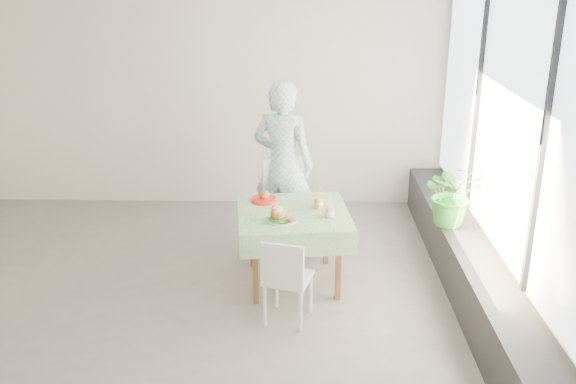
{
  "coord_description": "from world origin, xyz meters",
  "views": [
    {
      "loc": [
        1.2,
        -5.38,
        2.98
      ],
      "look_at": [
        1.09,
        0.31,
        0.92
      ],
      "focal_mm": 40.0,
      "sensor_mm": 36.0,
      "label": 1
    }
  ],
  "objects_px": {
    "chair_far": "(289,223)",
    "chair_near": "(288,295)",
    "cafe_table": "(293,239)",
    "juice_cup_orange": "(318,202)",
    "diner": "(283,164)",
    "potted_plant": "(453,193)",
    "main_dish": "(280,216)"
  },
  "relations": [
    {
      "from": "chair_near",
      "to": "juice_cup_orange",
      "type": "relative_size",
      "value": 2.95
    },
    {
      "from": "cafe_table",
      "to": "potted_plant",
      "type": "xyz_separation_m",
      "value": [
        1.57,
        0.31,
        0.36
      ]
    },
    {
      "from": "main_dish",
      "to": "cafe_table",
      "type": "bearing_deg",
      "value": 63.15
    },
    {
      "from": "cafe_table",
      "to": "juice_cup_orange",
      "type": "height_order",
      "value": "juice_cup_orange"
    },
    {
      "from": "chair_far",
      "to": "chair_near",
      "type": "relative_size",
      "value": 1.24
    },
    {
      "from": "main_dish",
      "to": "chair_far",
      "type": "bearing_deg",
      "value": 86.51
    },
    {
      "from": "cafe_table",
      "to": "chair_near",
      "type": "distance_m",
      "value": 0.74
    },
    {
      "from": "chair_far",
      "to": "juice_cup_orange",
      "type": "height_order",
      "value": "juice_cup_orange"
    },
    {
      "from": "cafe_table",
      "to": "main_dish",
      "type": "relative_size",
      "value": 3.94
    },
    {
      "from": "diner",
      "to": "potted_plant",
      "type": "relative_size",
      "value": 2.83
    },
    {
      "from": "chair_near",
      "to": "diner",
      "type": "distance_m",
      "value": 1.78
    },
    {
      "from": "chair_far",
      "to": "main_dish",
      "type": "height_order",
      "value": "chair_far"
    },
    {
      "from": "chair_far",
      "to": "diner",
      "type": "xyz_separation_m",
      "value": [
        -0.06,
        0.15,
        0.61
      ]
    },
    {
      "from": "diner",
      "to": "juice_cup_orange",
      "type": "relative_size",
      "value": 6.85
    },
    {
      "from": "chair_near",
      "to": "diner",
      "type": "height_order",
      "value": "diner"
    },
    {
      "from": "juice_cup_orange",
      "to": "chair_far",
      "type": "bearing_deg",
      "value": 113.52
    },
    {
      "from": "chair_far",
      "to": "potted_plant",
      "type": "distance_m",
      "value": 1.77
    },
    {
      "from": "chair_near",
      "to": "main_dish",
      "type": "height_order",
      "value": "main_dish"
    },
    {
      "from": "chair_far",
      "to": "chair_near",
      "type": "bearing_deg",
      "value": -89.22
    },
    {
      "from": "juice_cup_orange",
      "to": "potted_plant",
      "type": "height_order",
      "value": "potted_plant"
    },
    {
      "from": "chair_near",
      "to": "main_dish",
      "type": "bearing_deg",
      "value": 99.99
    },
    {
      "from": "chair_far",
      "to": "juice_cup_orange",
      "type": "bearing_deg",
      "value": -66.48
    },
    {
      "from": "chair_near",
      "to": "potted_plant",
      "type": "xyz_separation_m",
      "value": [
        1.61,
        1.02,
        0.58
      ]
    },
    {
      "from": "potted_plant",
      "to": "diner",
      "type": "bearing_deg",
      "value": 159.78
    },
    {
      "from": "cafe_table",
      "to": "potted_plant",
      "type": "relative_size",
      "value": 1.77
    },
    {
      "from": "cafe_table",
      "to": "chair_far",
      "type": "bearing_deg",
      "value": 94.27
    },
    {
      "from": "juice_cup_orange",
      "to": "potted_plant",
      "type": "relative_size",
      "value": 0.41
    },
    {
      "from": "cafe_table",
      "to": "potted_plant",
      "type": "distance_m",
      "value": 1.64
    },
    {
      "from": "cafe_table",
      "to": "juice_cup_orange",
      "type": "xyz_separation_m",
      "value": [
        0.24,
        0.1,
        0.34
      ]
    },
    {
      "from": "chair_far",
      "to": "main_dish",
      "type": "bearing_deg",
      "value": -93.49
    },
    {
      "from": "main_dish",
      "to": "juice_cup_orange",
      "type": "xyz_separation_m",
      "value": [
        0.36,
        0.33,
        0.01
      ]
    },
    {
      "from": "cafe_table",
      "to": "chair_far",
      "type": "relative_size",
      "value": 1.17
    }
  ]
}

